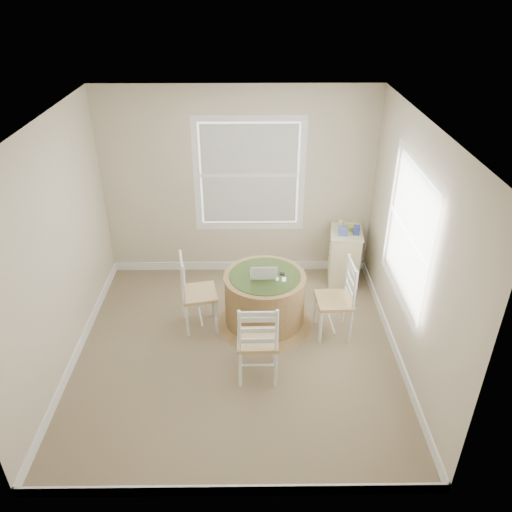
{
  "coord_description": "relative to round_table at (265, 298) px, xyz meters",
  "views": [
    {
      "loc": [
        0.17,
        -4.38,
        3.8
      ],
      "look_at": [
        0.22,
        0.45,
        1.0
      ],
      "focal_mm": 35.0,
      "sensor_mm": 36.0,
      "label": 1
    }
  ],
  "objects": [
    {
      "name": "chair_right",
      "position": [
        0.79,
        -0.2,
        0.1
      ],
      "size": [
        0.42,
        0.44,
        0.95
      ],
      "primitive_type": null,
      "rotation": [
        0.0,
        0.0,
        -1.52
      ],
      "color": "white",
      "rests_on": "ground"
    },
    {
      "name": "mouse",
      "position": [
        0.13,
        -0.08,
        0.32
      ],
      "size": [
        0.06,
        0.09,
        0.03
      ],
      "primitive_type": "ellipsoid",
      "rotation": [
        0.0,
        0.0,
        -0.09
      ],
      "color": "white",
      "rests_on": "round_table"
    },
    {
      "name": "box_blue",
      "position": [
        1.22,
        0.92,
        0.43
      ],
      "size": [
        0.09,
        0.09,
        0.12
      ],
      "primitive_type": "cube",
      "rotation": [
        0.0,
        0.0,
        -0.12
      ],
      "color": "#2F3C8D",
      "rests_on": "corner_chest"
    },
    {
      "name": "tissue_box",
      "position": [
        1.05,
        0.92,
        0.42
      ],
      "size": [
        0.13,
        0.13,
        0.1
      ],
      "primitive_type": "cube",
      "rotation": [
        0.0,
        0.0,
        -0.12
      ],
      "color": "#5164B9",
      "rests_on": "corner_chest"
    },
    {
      "name": "chair_left",
      "position": [
        -0.78,
        -0.03,
        0.1
      ],
      "size": [
        0.48,
        0.49,
        0.95
      ],
      "primitive_type": null,
      "rotation": [
        0.0,
        0.0,
        1.77
      ],
      "color": "white",
      "rests_on": "ground"
    },
    {
      "name": "cup_cream",
      "position": [
        1.06,
        1.14,
        0.42
      ],
      "size": [
        0.07,
        0.07,
        0.09
      ],
      "primitive_type": "cylinder",
      "color": "beige",
      "rests_on": "corner_chest"
    },
    {
      "name": "chair_near",
      "position": [
        -0.1,
        -0.89,
        0.1
      ],
      "size": [
        0.42,
        0.4,
        0.95
      ],
      "primitive_type": null,
      "rotation": [
        0.0,
        0.0,
        3.15
      ],
      "color": "white",
      "rests_on": "ground"
    },
    {
      "name": "laptop",
      "position": [
        -0.02,
        -0.02,
        0.34
      ],
      "size": [
        0.31,
        0.27,
        0.21
      ],
      "rotation": [
        0.0,
        0.0,
        3.17
      ],
      "color": "white",
      "rests_on": "round_table"
    },
    {
      "name": "room",
      "position": [
        -0.16,
        -0.36,
        0.92
      ],
      "size": [
        3.64,
        3.64,
        2.64
      ],
      "color": "#8B7758",
      "rests_on": "ground"
    },
    {
      "name": "corner_chest",
      "position": [
        1.12,
        1.0,
        -0.0
      ],
      "size": [
        0.48,
        0.61,
        0.75
      ],
      "rotation": [
        0.0,
        0.0,
        -0.12
      ],
      "color": "beige",
      "rests_on": "ground"
    },
    {
      "name": "keys",
      "position": [
        0.2,
        0.02,
        0.32
      ],
      "size": [
        0.06,
        0.06,
        0.02
      ],
      "primitive_type": "cube",
      "rotation": [
        0.0,
        0.0,
        -0.09
      ],
      "color": "black",
      "rests_on": "round_table"
    },
    {
      "name": "phone",
      "position": [
        0.22,
        -0.09,
        0.31
      ],
      "size": [
        0.05,
        0.09,
        0.02
      ],
      "primitive_type": "cube",
      "rotation": [
        0.0,
        0.0,
        -0.09
      ],
      "color": "#B7BABF",
      "rests_on": "round_table"
    },
    {
      "name": "round_table",
      "position": [
        0.0,
        0.0,
        0.0
      ],
      "size": [
        1.15,
        1.15,
        0.69
      ],
      "rotation": [
        0.0,
        0.0,
        -0.09
      ],
      "color": "#A07247",
      "rests_on": "ground"
    },
    {
      "name": "box_yellow",
      "position": [
        1.17,
        1.04,
        0.4
      ],
      "size": [
        0.16,
        0.12,
        0.06
      ],
      "primitive_type": "cube",
      "rotation": [
        0.0,
        0.0,
        -0.12
      ],
      "color": "#AFC344",
      "rests_on": "corner_chest"
    }
  ]
}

